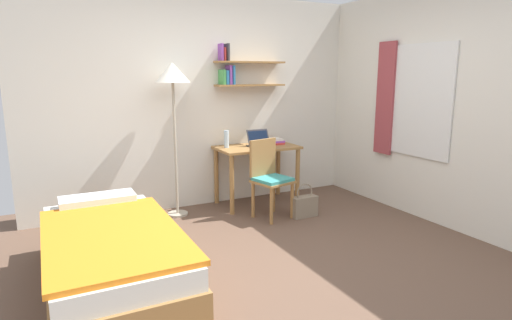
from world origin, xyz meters
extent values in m
plane|color=brown|center=(0.00, 0.00, 0.00)|extent=(5.28, 5.28, 0.00)
cube|color=silver|center=(0.00, 2.02, 1.30)|extent=(4.40, 0.05, 2.60)
cube|color=#9E703D|center=(0.54, 1.89, 1.51)|extent=(0.90, 0.22, 0.02)
cube|color=#4CA856|center=(0.17, 1.91, 1.61)|extent=(0.04, 0.17, 0.18)
cube|color=#3384C6|center=(0.22, 1.91, 1.61)|extent=(0.04, 0.15, 0.17)
cube|color=purple|center=(0.26, 1.91, 1.64)|extent=(0.03, 0.15, 0.23)
cube|color=#3384C6|center=(0.30, 1.91, 1.64)|extent=(0.03, 0.16, 0.23)
cube|color=#9E703D|center=(0.54, 1.89, 1.80)|extent=(0.90, 0.22, 0.02)
cube|color=purple|center=(0.16, 1.92, 1.91)|extent=(0.02, 0.13, 0.21)
cube|color=#D13D38|center=(0.20, 1.92, 1.89)|extent=(0.02, 0.13, 0.16)
cube|color=#333338|center=(0.23, 1.91, 1.91)|extent=(0.02, 0.17, 0.21)
cube|color=silver|center=(2.02, 0.00, 1.30)|extent=(0.05, 4.40, 2.60)
cube|color=silver|center=(1.99, 0.44, 1.35)|extent=(0.02, 0.85, 1.27)
cube|color=white|center=(1.99, 0.44, 1.35)|extent=(0.01, 0.79, 1.21)
cube|color=#993D42|center=(1.96, 0.98, 1.35)|extent=(0.03, 0.28, 1.37)
cube|color=#9E703D|center=(-1.46, 0.30, 0.14)|extent=(0.95, 1.94, 0.28)
cube|color=silver|center=(-1.46, 0.30, 0.36)|extent=(0.92, 1.88, 0.16)
cube|color=orange|center=(-1.46, 0.19, 0.46)|extent=(0.97, 1.59, 0.04)
cube|color=white|center=(-1.46, 1.06, 0.49)|extent=(0.67, 0.28, 0.10)
cube|color=#9E703D|center=(0.54, 1.70, 0.74)|extent=(1.01, 0.59, 0.03)
cylinder|color=#9E703D|center=(0.08, 1.45, 0.36)|extent=(0.06, 0.06, 0.72)
cylinder|color=#9E703D|center=(1.00, 1.45, 0.36)|extent=(0.06, 0.06, 0.72)
cylinder|color=#9E703D|center=(0.08, 1.95, 0.36)|extent=(0.06, 0.06, 0.72)
cylinder|color=#9E703D|center=(1.00, 1.95, 0.36)|extent=(0.06, 0.06, 0.72)
cube|color=#9E703D|center=(0.45, 1.12, 0.43)|extent=(0.48, 0.47, 0.03)
cube|color=teal|center=(0.45, 1.12, 0.46)|extent=(0.44, 0.43, 0.04)
cube|color=#9E703D|center=(0.41, 1.29, 0.69)|extent=(0.37, 0.12, 0.43)
cylinder|color=#9E703D|center=(0.33, 0.93, 0.21)|extent=(0.04, 0.04, 0.42)
cylinder|color=#9E703D|center=(0.65, 1.01, 0.21)|extent=(0.04, 0.04, 0.42)
cylinder|color=#9E703D|center=(0.26, 1.24, 0.21)|extent=(0.04, 0.04, 0.42)
cylinder|color=#9E703D|center=(0.57, 1.32, 0.21)|extent=(0.04, 0.04, 0.42)
cylinder|color=#B2A893|center=(-0.51, 1.72, 0.01)|extent=(0.24, 0.24, 0.02)
cylinder|color=#B2A893|center=(-0.51, 1.72, 0.79)|extent=(0.03, 0.03, 1.53)
cone|color=silver|center=(-0.51, 1.72, 1.67)|extent=(0.39, 0.39, 0.22)
cube|color=#2D2D33|center=(0.58, 1.66, 0.76)|extent=(0.30, 0.22, 0.01)
cube|color=#2D2D33|center=(0.58, 1.73, 0.86)|extent=(0.30, 0.09, 0.20)
cube|color=black|center=(0.58, 1.73, 0.86)|extent=(0.27, 0.07, 0.16)
cylinder|color=silver|center=(0.16, 1.78, 0.86)|extent=(0.06, 0.06, 0.22)
cube|color=#D13D38|center=(0.85, 1.75, 0.77)|extent=(0.15, 0.22, 0.03)
cube|color=purple|center=(0.85, 1.75, 0.79)|extent=(0.18, 0.19, 0.02)
cube|color=silver|center=(0.84, 1.76, 0.81)|extent=(0.18, 0.21, 0.02)
cube|color=gray|center=(0.80, 0.98, 0.12)|extent=(0.31, 0.13, 0.25)
torus|color=gray|center=(0.80, 0.98, 0.30)|extent=(0.21, 0.02, 0.21)
camera|label=1|loc=(-1.86, -3.00, 1.66)|focal=29.72mm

